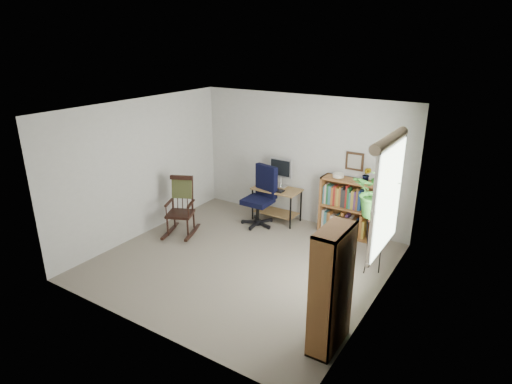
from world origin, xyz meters
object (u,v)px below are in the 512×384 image
Objects in this scene: desk at (277,204)px; tall_bookshelf at (331,289)px; low_bookshelf at (348,208)px; rocking_chair at (180,206)px; office_chair at (258,196)px.

tall_bookshelf is at bearing -50.53° from desk.
low_bookshelf reaches higher than desk.
tall_bookshelf reaches higher than rocking_chair.
office_chair reaches higher than desk.
desk is at bearing 27.08° from rocking_chair.
rocking_chair is at bearing -118.84° from office_chair.
low_bookshelf is at bearing 7.35° from rocking_chair.
desk is 0.87× the size of low_bookshelf.
desk is 0.49m from office_chair.
office_chair reaches higher than rocking_chair.
desk is at bearing 129.47° from tall_bookshelf.
tall_bookshelf is at bearing -45.54° from rocking_chair.
office_chair is at bearing 135.94° from tall_bookshelf.
office_chair is 3.44m from tall_bookshelf.
rocking_chair is at bearing -148.17° from low_bookshelf.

